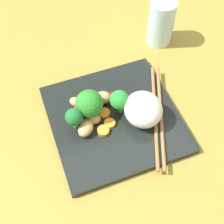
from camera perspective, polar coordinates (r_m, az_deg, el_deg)
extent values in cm
cube|color=olive|center=(62.06, 0.41, -2.11)|extent=(110.00, 110.00, 2.00)
cube|color=black|center=(60.63, 0.42, -1.26)|extent=(26.35, 26.35, 1.40)
ellipsoid|color=white|center=(57.47, 5.95, 0.48)|extent=(8.68, 8.29, 6.34)
cylinder|color=#6EAB4C|center=(59.29, -4.33, -0.14)|extent=(1.83, 1.83, 2.41)
sphere|color=#297E27|center=(57.21, -4.34, 1.61)|extent=(5.42, 5.42, 5.42)
cylinder|color=#76BB57|center=(58.26, -6.93, -2.16)|extent=(1.63, 1.23, 2.47)
sphere|color=#1D692D|center=(56.17, -7.23, -0.92)|extent=(3.39, 3.39, 3.39)
cylinder|color=#75B054|center=(59.73, 1.65, 0.68)|extent=(1.63, 1.56, 2.51)
sphere|color=#258E32|center=(57.70, 1.43, 2.33)|extent=(3.83, 3.83, 3.83)
cylinder|color=orange|center=(57.91, -1.67, -3.58)|extent=(3.28, 3.28, 0.75)
cylinder|color=orange|center=(60.23, -1.49, -0.18)|extent=(2.72, 2.72, 0.53)
cylinder|color=orange|center=(58.85, -0.44, -2.15)|extent=(3.04, 3.04, 0.60)
cube|color=red|center=(60.18, -6.20, 0.33)|extent=(3.19, 3.02, 1.76)
cube|color=red|center=(60.77, -3.75, 1.72)|extent=(3.91, 3.89, 2.11)
cube|color=red|center=(61.64, 0.28, 2.42)|extent=(3.07, 3.05, 1.38)
ellipsoid|color=tan|center=(57.42, -5.00, -3.10)|extent=(4.65, 4.53, 2.40)
ellipsoid|color=tan|center=(61.32, -1.72, 2.81)|extent=(3.66, 4.12, 2.42)
ellipsoid|color=tan|center=(61.51, -6.89, 1.93)|extent=(3.29, 3.37, 1.70)
ellipsoid|color=#B38E47|center=(58.31, -3.36, -1.70)|extent=(2.45, 3.06, 2.17)
cylinder|color=#9F693B|center=(60.74, 9.26, -0.40)|extent=(23.32, 8.84, 0.71)
cylinder|color=#9F693B|center=(60.58, 8.17, -0.37)|extent=(23.32, 8.84, 0.71)
cylinder|color=silver|center=(73.83, 9.31, 16.49)|extent=(6.13, 6.13, 10.98)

